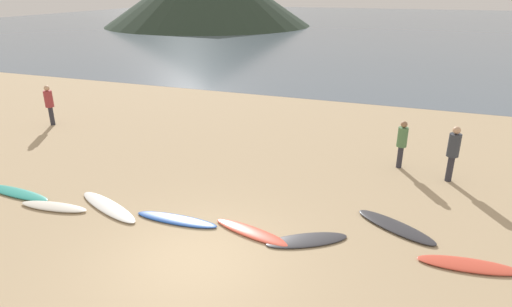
{
  "coord_description": "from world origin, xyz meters",
  "views": [
    {
      "loc": [
        3.92,
        -6.85,
        5.55
      ],
      "look_at": [
        -0.44,
        5.0,
        0.6
      ],
      "focal_mm": 30.12,
      "sensor_mm": 36.0,
      "label": 1
    }
  ],
  "objects_px": {
    "person_0": "(402,141)",
    "person_2": "(453,149)",
    "surfboard_7": "(395,227)",
    "surfboard_4": "(176,219)",
    "surfboard_5": "(252,232)",
    "surfboard_1": "(16,193)",
    "surfboard_6": "(307,240)",
    "surfboard_2": "(54,207)",
    "surfboard_3": "(108,207)",
    "person_1": "(49,102)",
    "surfboard_8": "(468,265)"
  },
  "relations": [
    {
      "from": "surfboard_1",
      "to": "surfboard_2",
      "type": "distance_m",
      "value": 1.66
    },
    {
      "from": "surfboard_2",
      "to": "surfboard_7",
      "type": "height_order",
      "value": "same"
    },
    {
      "from": "surfboard_5",
      "to": "surfboard_7",
      "type": "distance_m",
      "value": 3.53
    },
    {
      "from": "surfboard_1",
      "to": "surfboard_7",
      "type": "bearing_deg",
      "value": 14.05
    },
    {
      "from": "surfboard_7",
      "to": "person_2",
      "type": "xyz_separation_m",
      "value": [
        1.34,
        3.43,
        0.97
      ]
    },
    {
      "from": "surfboard_5",
      "to": "surfboard_1",
      "type": "bearing_deg",
      "value": -162.65
    },
    {
      "from": "surfboard_1",
      "to": "surfboard_6",
      "type": "height_order",
      "value": "surfboard_1"
    },
    {
      "from": "surfboard_4",
      "to": "person_1",
      "type": "relative_size",
      "value": 1.31
    },
    {
      "from": "surfboard_4",
      "to": "person_2",
      "type": "height_order",
      "value": "person_2"
    },
    {
      "from": "surfboard_5",
      "to": "person_1",
      "type": "relative_size",
      "value": 1.24
    },
    {
      "from": "surfboard_2",
      "to": "surfboard_6",
      "type": "xyz_separation_m",
      "value": [
        6.75,
        0.77,
        -0.01
      ]
    },
    {
      "from": "surfboard_1",
      "to": "surfboard_7",
      "type": "height_order",
      "value": "surfboard_7"
    },
    {
      "from": "surfboard_3",
      "to": "person_0",
      "type": "xyz_separation_m",
      "value": [
        7.14,
        5.58,
        0.89
      ]
    },
    {
      "from": "surfboard_3",
      "to": "person_1",
      "type": "xyz_separation_m",
      "value": [
        -6.98,
        5.29,
        0.96
      ]
    },
    {
      "from": "person_0",
      "to": "surfboard_7",
      "type": "bearing_deg",
      "value": 15.54
    },
    {
      "from": "surfboard_1",
      "to": "surfboard_6",
      "type": "xyz_separation_m",
      "value": [
        8.38,
        0.48,
        -0.01
      ]
    },
    {
      "from": "person_1",
      "to": "person_2",
      "type": "height_order",
      "value": "person_2"
    },
    {
      "from": "surfboard_7",
      "to": "surfboard_4",
      "type": "bearing_deg",
      "value": -133.7
    },
    {
      "from": "surfboard_5",
      "to": "surfboard_8",
      "type": "bearing_deg",
      "value": 19.01
    },
    {
      "from": "surfboard_6",
      "to": "surfboard_8",
      "type": "distance_m",
      "value": 3.44
    },
    {
      "from": "surfboard_1",
      "to": "surfboard_4",
      "type": "bearing_deg",
      "value": 7.04
    },
    {
      "from": "surfboard_7",
      "to": "person_2",
      "type": "relative_size",
      "value": 1.24
    },
    {
      "from": "surfboard_1",
      "to": "surfboard_3",
      "type": "height_order",
      "value": "surfboard_3"
    },
    {
      "from": "surfboard_8",
      "to": "person_1",
      "type": "distance_m",
      "value": 16.53
    },
    {
      "from": "surfboard_8",
      "to": "person_2",
      "type": "height_order",
      "value": "person_2"
    },
    {
      "from": "surfboard_7",
      "to": "person_2",
      "type": "bearing_deg",
      "value": 98.59
    },
    {
      "from": "person_0",
      "to": "person_2",
      "type": "distance_m",
      "value": 1.57
    },
    {
      "from": "surfboard_6",
      "to": "person_0",
      "type": "distance_m",
      "value": 5.67
    },
    {
      "from": "surfboard_4",
      "to": "person_2",
      "type": "bearing_deg",
      "value": 35.74
    },
    {
      "from": "surfboard_5",
      "to": "person_0",
      "type": "height_order",
      "value": "person_0"
    },
    {
      "from": "surfboard_7",
      "to": "surfboard_5",
      "type": "bearing_deg",
      "value": -125.87
    },
    {
      "from": "surfboard_1",
      "to": "surfboard_8",
      "type": "bearing_deg",
      "value": 7.61
    },
    {
      "from": "surfboard_6",
      "to": "surfboard_2",
      "type": "bearing_deg",
      "value": 155.23
    },
    {
      "from": "surfboard_1",
      "to": "surfboard_8",
      "type": "distance_m",
      "value": 11.83
    },
    {
      "from": "surfboard_2",
      "to": "surfboard_3",
      "type": "bearing_deg",
      "value": 14.1
    },
    {
      "from": "surfboard_8",
      "to": "person_2",
      "type": "xyz_separation_m",
      "value": [
        -0.2,
        4.51,
        0.98
      ]
    },
    {
      "from": "surfboard_2",
      "to": "surfboard_4",
      "type": "xyz_separation_m",
      "value": [
        3.42,
        0.55,
        -0.01
      ]
    },
    {
      "from": "person_0",
      "to": "surfboard_4",
      "type": "bearing_deg",
      "value": -28.97
    },
    {
      "from": "surfboard_5",
      "to": "person_2",
      "type": "distance_m",
      "value": 6.75
    },
    {
      "from": "surfboard_7",
      "to": "person_1",
      "type": "height_order",
      "value": "person_1"
    },
    {
      "from": "surfboard_1",
      "to": "surfboard_5",
      "type": "relative_size",
      "value": 1.15
    },
    {
      "from": "surfboard_1",
      "to": "surfboard_2",
      "type": "xyz_separation_m",
      "value": [
        1.63,
        -0.29,
        0.0
      ]
    },
    {
      "from": "person_0",
      "to": "surfboard_5",
      "type": "bearing_deg",
      "value": -15.91
    },
    {
      "from": "surfboard_7",
      "to": "surfboard_3",
      "type": "bearing_deg",
      "value": -137.87
    },
    {
      "from": "surfboard_4",
      "to": "person_2",
      "type": "relative_size",
      "value": 1.29
    },
    {
      "from": "surfboard_2",
      "to": "surfboard_3",
      "type": "height_order",
      "value": "surfboard_2"
    },
    {
      "from": "person_0",
      "to": "person_1",
      "type": "height_order",
      "value": "person_1"
    },
    {
      "from": "surfboard_5",
      "to": "surfboard_2",
      "type": "bearing_deg",
      "value": -158.78
    },
    {
      "from": "surfboard_2",
      "to": "surfboard_5",
      "type": "relative_size",
      "value": 0.94
    },
    {
      "from": "surfboard_6",
      "to": "person_0",
      "type": "bearing_deg",
      "value": 40.29
    }
  ]
}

